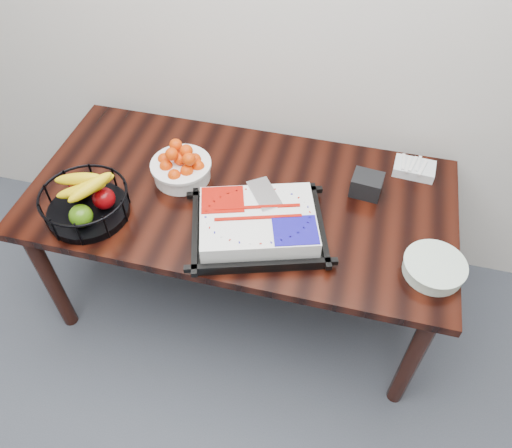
% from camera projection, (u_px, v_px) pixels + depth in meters
% --- Properties ---
extents(table, '(1.80, 0.90, 0.75)m').
position_uv_depth(table, '(241.00, 209.00, 2.18)').
color(table, black).
rests_on(table, ground).
extents(cake_tray, '(0.61, 0.54, 0.10)m').
position_uv_depth(cake_tray, '(258.00, 224.00, 1.94)').
color(cake_tray, black).
rests_on(cake_tray, table).
extents(tangerine_bowl, '(0.26, 0.26, 0.17)m').
position_uv_depth(tangerine_bowl, '(181.00, 165.00, 2.14)').
color(tangerine_bowl, white).
rests_on(tangerine_bowl, table).
extents(fruit_basket, '(0.35, 0.35, 0.19)m').
position_uv_depth(fruit_basket, '(85.00, 201.00, 1.98)').
color(fruit_basket, black).
rests_on(fruit_basket, table).
extents(plate_stack, '(0.23, 0.23, 0.06)m').
position_uv_depth(plate_stack, '(434.00, 268.00, 1.82)').
color(plate_stack, white).
rests_on(plate_stack, table).
extents(fork_bag, '(0.18, 0.13, 0.05)m').
position_uv_depth(fork_bag, '(414.00, 168.00, 2.19)').
color(fork_bag, silver).
rests_on(fork_bag, table).
extents(napkin_box, '(0.14, 0.12, 0.09)m').
position_uv_depth(napkin_box, '(367.00, 185.00, 2.09)').
color(napkin_box, black).
rests_on(napkin_box, table).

